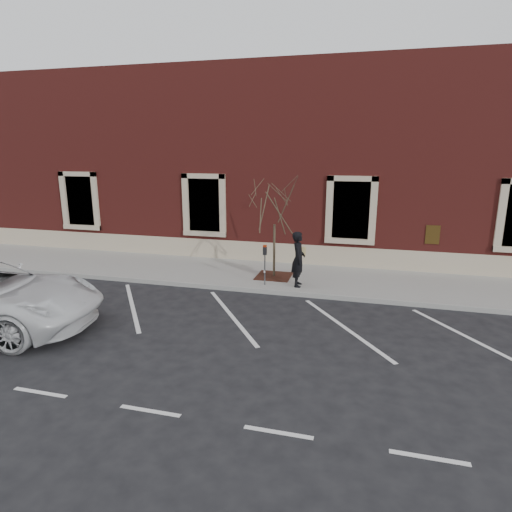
# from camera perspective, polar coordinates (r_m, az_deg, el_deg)

# --- Properties ---
(ground) EXTENTS (120.00, 120.00, 0.00)m
(ground) POSITION_cam_1_polar(r_m,az_deg,el_deg) (14.45, -0.61, -4.79)
(ground) COLOR #28282B
(ground) RESTS_ON ground
(sidewalk_near) EXTENTS (40.00, 3.50, 0.15)m
(sidewalk_near) POSITION_cam_1_polar(r_m,az_deg,el_deg) (16.04, 1.05, -2.59)
(sidewalk_near) COLOR #98958F
(sidewalk_near) RESTS_ON ground
(curb_near) EXTENTS (40.00, 0.12, 0.15)m
(curb_near) POSITION_cam_1_polar(r_m,az_deg,el_deg) (14.38, -0.66, -4.57)
(curb_near) COLOR #9E9E99
(curb_near) RESTS_ON ground
(parking_stripes) EXTENTS (28.00, 4.40, 0.01)m
(parking_stripes) POSITION_cam_1_polar(r_m,az_deg,el_deg) (12.48, -3.32, -7.93)
(parking_stripes) COLOR silver
(parking_stripes) RESTS_ON ground
(building_civic) EXTENTS (40.00, 8.62, 8.00)m
(building_civic) POSITION_cam_1_polar(r_m,az_deg,el_deg) (21.25, 5.04, 12.18)
(building_civic) COLOR maroon
(building_civic) RESTS_ON ground
(man) EXTENTS (0.52, 0.73, 1.87)m
(man) POSITION_cam_1_polar(r_m,az_deg,el_deg) (14.41, 5.66, -0.41)
(man) COLOR black
(man) RESTS_ON sidewalk_near
(parking_meter) EXTENTS (0.13, 0.10, 1.39)m
(parking_meter) POSITION_cam_1_polar(r_m,az_deg,el_deg) (14.44, 1.19, -0.18)
(parking_meter) COLOR #595B60
(parking_meter) RESTS_ON sidewalk_near
(tree_grate) EXTENTS (1.24, 1.24, 0.03)m
(tree_grate) POSITION_cam_1_polar(r_m,az_deg,el_deg) (15.65, 2.40, -2.68)
(tree_grate) COLOR #3D1C13
(tree_grate) RESTS_ON sidewalk_near
(sapling) EXTENTS (2.10, 2.10, 3.50)m
(sapling) POSITION_cam_1_polar(r_m,az_deg,el_deg) (15.13, 2.50, 6.17)
(sapling) COLOR brown
(sapling) RESTS_ON sidewalk_near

